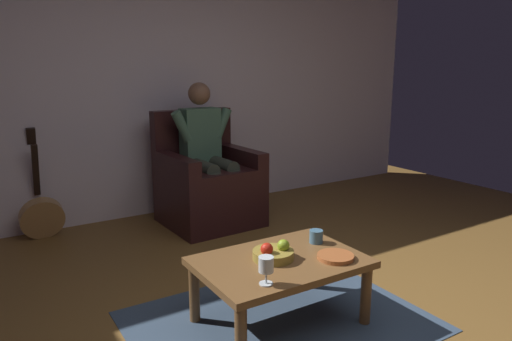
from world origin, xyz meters
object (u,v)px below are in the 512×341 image
(armchair, at_px, (207,186))
(coffee_table, at_px, (280,268))
(fruit_bowl, at_px, (274,253))
(decorative_dish, at_px, (336,257))
(candle_jar, at_px, (316,236))
(guitar, at_px, (42,214))
(person_seated, at_px, (207,149))
(wine_glass_near, at_px, (266,266))

(armchair, xyz_separation_m, coffee_table, (0.45, 1.80, -0.02))
(fruit_bowl, relative_size, decorative_dish, 1.12)
(fruit_bowl, xyz_separation_m, decorative_dish, (-0.29, 0.18, -0.02))
(decorative_dish, xyz_separation_m, candle_jar, (-0.06, -0.25, 0.03))
(guitar, xyz_separation_m, candle_jar, (-1.25, 2.09, 0.21))
(person_seated, xyz_separation_m, decorative_dish, (0.18, 1.95, -0.30))
(person_seated, bearing_deg, candle_jar, 83.82)
(guitar, bearing_deg, decorative_dish, 116.93)
(person_seated, xyz_separation_m, fruit_bowl, (0.48, 1.77, -0.27))
(person_seated, distance_m, candle_jar, 1.73)
(coffee_table, distance_m, fruit_bowl, 0.10)
(armchair, xyz_separation_m, decorative_dish, (0.18, 1.96, 0.04))
(coffee_table, relative_size, fruit_bowl, 4.00)
(guitar, bearing_deg, wine_glass_near, 106.02)
(coffee_table, relative_size, guitar, 0.98)
(armchair, height_order, person_seated, person_seated)
(armchair, distance_m, fruit_bowl, 1.84)
(wine_glass_near, height_order, candle_jar, wine_glass_near)
(person_seated, xyz_separation_m, coffee_table, (0.45, 1.79, -0.36))
(wine_glass_near, height_order, decorative_dish, wine_glass_near)
(fruit_bowl, xyz_separation_m, candle_jar, (-0.36, -0.07, 0.00))
(candle_jar, bearing_deg, armchair, -94.05)
(person_seated, bearing_deg, decorative_dish, 82.49)
(coffee_table, relative_size, candle_jar, 11.15)
(guitar, height_order, fruit_bowl, guitar)
(armchair, xyz_separation_m, fruit_bowl, (0.48, 1.78, 0.07))
(guitar, relative_size, decorative_dish, 4.56)
(coffee_table, height_order, wine_glass_near, wine_glass_near)
(armchair, relative_size, candle_jar, 12.52)
(armchair, bearing_deg, wine_glass_near, 69.17)
(coffee_table, distance_m, candle_jar, 0.35)
(coffee_table, bearing_deg, decorative_dish, 149.21)
(candle_jar, bearing_deg, decorative_dish, 75.68)
(armchair, height_order, decorative_dish, armchair)
(fruit_bowl, distance_m, decorative_dish, 0.35)
(armchair, relative_size, fruit_bowl, 4.49)
(armchair, bearing_deg, decorative_dish, 82.54)
(guitar, relative_size, wine_glass_near, 6.50)
(fruit_bowl, bearing_deg, candle_jar, -169.37)
(armchair, distance_m, guitar, 1.43)
(person_seated, height_order, candle_jar, person_seated)
(guitar, distance_m, fruit_bowl, 2.34)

